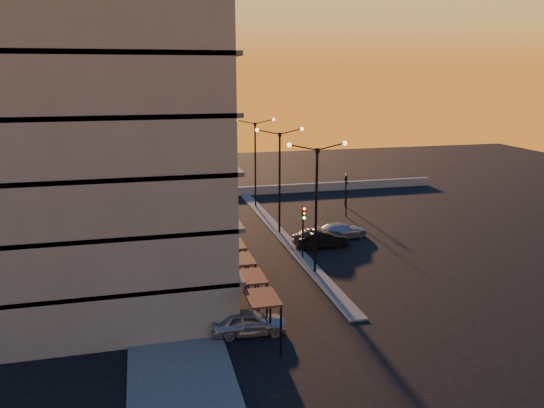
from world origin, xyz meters
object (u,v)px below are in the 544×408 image
at_px(car_wagon, 341,231).
at_px(traffic_light_main, 303,224).
at_px(streetlamp_mid, 280,172).
at_px(car_sedan, 321,239).
at_px(car_hatchback, 249,322).

bearing_deg(car_wagon, traffic_light_main, 118.79).
xyz_separation_m(streetlamp_mid, car_wagon, (4.87, -2.73, -4.90)).
xyz_separation_m(streetlamp_mid, car_sedan, (2.35, -4.58, -4.85)).
bearing_deg(streetlamp_mid, car_sedan, -62.85).
height_order(car_sedan, car_wagon, car_sedan).
xyz_separation_m(traffic_light_main, car_sedan, (2.35, 2.55, -2.14)).
height_order(traffic_light_main, car_hatchback, traffic_light_main).
distance_m(car_hatchback, car_sedan, 15.97).
distance_m(car_hatchback, car_wagon, 18.93).
bearing_deg(car_wagon, car_sedan, 112.96).
relative_size(streetlamp_mid, traffic_light_main, 2.24).
height_order(traffic_light_main, car_sedan, traffic_light_main).
bearing_deg(car_hatchback, streetlamp_mid, -15.53).
height_order(streetlamp_mid, traffic_light_main, streetlamp_mid).
bearing_deg(car_wagon, streetlamp_mid, 47.46).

